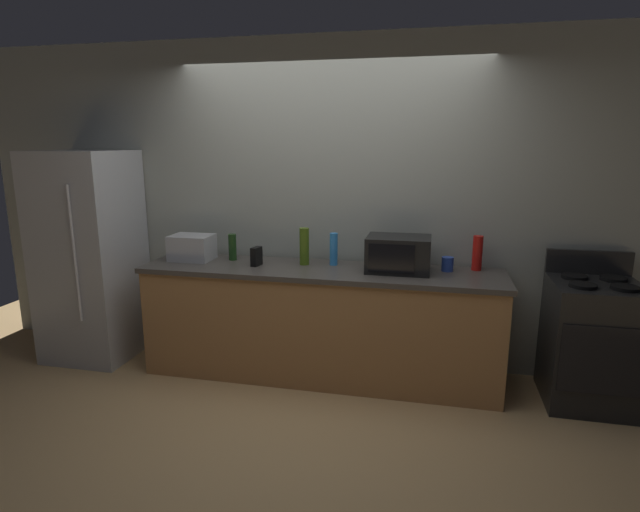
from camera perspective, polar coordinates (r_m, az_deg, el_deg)
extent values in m
plane|color=tan|center=(3.97, -1.31, -15.51)|extent=(8.00, 8.00, 0.00)
cube|color=#9EA399|center=(4.32, 1.20, 5.70)|extent=(6.40, 0.10, 2.70)
cube|color=#B27F4C|center=(4.15, 0.00, -7.71)|extent=(2.80, 0.60, 0.86)
cube|color=#47423D|center=(4.01, 0.00, -1.67)|extent=(2.84, 0.64, 0.04)
cube|color=#B7BABF|center=(4.87, -24.23, 0.01)|extent=(0.72, 0.70, 1.80)
cylinder|color=silver|center=(4.48, -25.70, 0.16)|extent=(0.02, 0.02, 1.10)
cube|color=black|center=(4.21, 27.94, -8.64)|extent=(0.60, 0.60, 0.90)
cube|color=black|center=(3.94, 29.08, -10.20)|extent=(0.55, 0.02, 0.48)
cube|color=black|center=(4.32, 27.74, -0.61)|extent=(0.60, 0.04, 0.18)
cylinder|color=black|center=(3.93, 27.25, -2.93)|extent=(0.18, 0.18, 0.02)
cylinder|color=black|center=(4.01, 30.85, -3.06)|extent=(0.18, 0.18, 0.02)
cylinder|color=black|center=(4.16, 26.46, -2.07)|extent=(0.18, 0.18, 0.02)
cylinder|color=black|center=(4.23, 29.87, -2.20)|extent=(0.18, 0.18, 0.02)
cube|color=black|center=(3.94, 8.73, 0.23)|extent=(0.48, 0.34, 0.27)
cube|color=black|center=(3.78, 7.94, -0.29)|extent=(0.34, 0.01, 0.21)
cube|color=#B7BABF|center=(4.41, -14.07, 0.92)|extent=(0.34, 0.26, 0.21)
cube|color=black|center=(4.12, -7.10, -0.04)|extent=(0.07, 0.12, 0.15)
cylinder|color=red|center=(4.11, 17.13, 0.32)|extent=(0.08, 0.08, 0.27)
cylinder|color=#338CE5|center=(4.10, 1.53, 0.77)|extent=(0.06, 0.06, 0.26)
cylinder|color=#4C6B19|center=(4.11, -1.76, 1.08)|extent=(0.08, 0.08, 0.30)
cylinder|color=#1E3F19|center=(4.33, -9.72, 0.99)|extent=(0.07, 0.07, 0.22)
cylinder|color=#2D4CB2|center=(4.04, 14.02, -0.88)|extent=(0.09, 0.09, 0.11)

